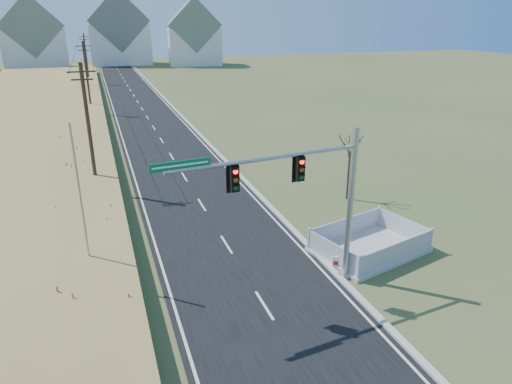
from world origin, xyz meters
name	(u,v)px	position (x,y,z in m)	size (l,w,h in m)	color
ground	(250,283)	(0.00, 0.00, 0.00)	(260.00, 260.00, 0.00)	#475328
road	(139,104)	(0.00, 50.00, 0.03)	(8.00, 180.00, 0.06)	black
curb	(168,102)	(4.15, 50.00, 0.09)	(0.30, 180.00, 0.18)	#B2AFA8
utility_pole_near	(89,128)	(-6.50, 15.00, 4.68)	(1.80, 0.26, 9.00)	#422D1E
utility_pole_mid	(87,77)	(-6.50, 45.00, 4.68)	(1.80, 0.26, 9.00)	#422D1E
utility_pole_far	(86,58)	(-6.50, 75.00, 4.68)	(1.80, 0.26, 9.00)	#422D1E
condo_nnw	(34,39)	(-18.00, 108.00, 6.94)	(14.93, 11.17, 17.03)	silver
condo_n	(119,34)	(2.00, 112.00, 7.61)	(15.27, 10.20, 18.54)	silver
condo_ne	(194,38)	(20.00, 104.00, 6.84)	(14.12, 10.51, 16.52)	silver
traffic_signal_mast	(316,196)	(2.63, -1.21, 4.50)	(9.19, 1.27, 7.35)	#9EA0A5
fence_enclosure	(369,247)	(7.00, 0.81, 0.27)	(6.45, 5.17, 1.29)	#B7B5AD
open_sign	(338,263)	(4.50, -0.30, 0.37)	(0.55, 0.25, 0.70)	white
flagpole	(84,222)	(-7.00, 2.75, 3.03)	(0.34, 0.34, 7.60)	#B7B5AD
bare_tree	(351,144)	(9.71, 7.89, 3.91)	(1.83, 1.83, 4.85)	#4C3F33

